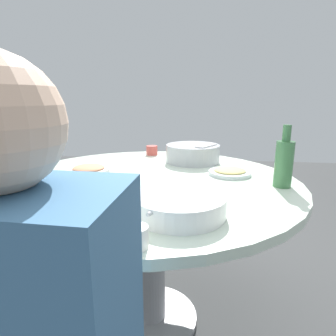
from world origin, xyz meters
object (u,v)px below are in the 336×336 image
(tea_cup_near, at_px, (135,237))
(round_dining_table, at_px, (149,208))
(dish_stirfry, at_px, (36,197))
(tea_cup_side, at_px, (152,150))
(soup_bowl, at_px, (179,205))
(dish_shrimp, at_px, (89,170))
(tea_cup_far, at_px, (41,169))
(dish_noodles, at_px, (230,172))
(green_bottle, at_px, (284,162))
(rice_bowl, at_px, (193,153))

(tea_cup_near, bearing_deg, round_dining_table, 97.75)
(dish_stirfry, height_order, tea_cup_side, tea_cup_side)
(round_dining_table, height_order, soup_bowl, soup_bowl)
(dish_shrimp, relative_size, tea_cup_far, 3.35)
(dish_noodles, height_order, green_bottle, green_bottle)
(rice_bowl, height_order, tea_cup_near, rice_bowl)
(dish_shrimp, height_order, dish_noodles, dish_shrimp)
(rice_bowl, bearing_deg, tea_cup_near, -95.96)
(round_dining_table, xyz_separation_m, soup_bowl, (0.18, -0.40, 0.18))
(dish_shrimp, relative_size, dish_noodles, 1.02)
(tea_cup_far, bearing_deg, tea_cup_side, 52.25)
(round_dining_table, relative_size, soup_bowl, 4.62)
(dish_stirfry, bearing_deg, tea_cup_far, 117.59)
(rice_bowl, distance_m, dish_noodles, 0.32)
(dish_noodles, bearing_deg, tea_cup_side, 136.29)
(round_dining_table, xyz_separation_m, dish_shrimp, (-0.31, 0.06, 0.16))
(dish_stirfry, bearing_deg, rice_bowl, 54.31)
(soup_bowl, relative_size, tea_cup_side, 4.05)
(green_bottle, relative_size, tea_cup_side, 3.54)
(soup_bowl, relative_size, dish_stirfry, 1.23)
(soup_bowl, bearing_deg, round_dining_table, 113.84)
(rice_bowl, bearing_deg, green_bottle, -47.46)
(round_dining_table, xyz_separation_m, dish_noodles, (0.37, 0.11, 0.16))
(dish_shrimp, xyz_separation_m, tea_cup_near, (0.39, -0.68, 0.01))
(dish_shrimp, distance_m, green_bottle, 0.90)
(rice_bowl, distance_m, green_bottle, 0.58)
(dish_stirfry, height_order, dish_shrimp, dish_stirfry)
(round_dining_table, xyz_separation_m, tea_cup_far, (-0.52, -0.01, 0.17))
(soup_bowl, height_order, tea_cup_near, soup_bowl)
(round_dining_table, distance_m, rice_bowl, 0.46)
(rice_bowl, relative_size, green_bottle, 1.19)
(round_dining_table, relative_size, dish_noodles, 6.74)
(dish_stirfry, height_order, tea_cup_near, tea_cup_near)
(dish_noodles, height_order, tea_cup_near, tea_cup_near)
(round_dining_table, height_order, dish_shrimp, dish_shrimp)
(green_bottle, distance_m, tea_cup_side, 0.89)
(tea_cup_side, bearing_deg, dish_noodles, -43.71)
(dish_stirfry, relative_size, dish_shrimp, 1.16)
(dish_stirfry, height_order, dish_noodles, dish_stirfry)
(rice_bowl, distance_m, soup_bowl, 0.77)
(dish_shrimp, height_order, tea_cup_side, tea_cup_side)
(dish_noodles, xyz_separation_m, tea_cup_far, (-0.89, -0.12, 0.01))
(green_bottle, bearing_deg, tea_cup_near, -131.06)
(rice_bowl, height_order, dish_shrimp, rice_bowl)
(soup_bowl, distance_m, dish_stirfry, 0.51)
(green_bottle, bearing_deg, dish_noodles, 140.92)
(dish_shrimp, xyz_separation_m, tea_cup_far, (-0.21, -0.07, 0.01))
(dish_shrimp, xyz_separation_m, tea_cup_side, (0.23, 0.49, 0.01))
(dish_noodles, relative_size, tea_cup_side, 2.78)
(dish_stirfry, bearing_deg, dish_noodles, 33.31)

